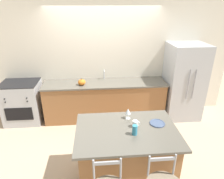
# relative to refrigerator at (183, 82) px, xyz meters

# --- Properties ---
(ground_plane) EXTENTS (18.00, 18.00, 0.00)m
(ground_plane) POSITION_rel_refrigerator_xyz_m (-1.82, -0.31, -0.87)
(ground_plane) COLOR tan
(wall_back) EXTENTS (6.00, 0.07, 2.70)m
(wall_back) POSITION_rel_refrigerator_xyz_m (-1.82, 0.39, 0.48)
(wall_back) COLOR beige
(wall_back) RESTS_ON ground_plane
(back_counter) EXTENTS (2.77, 0.68, 0.90)m
(back_counter) POSITION_rel_refrigerator_xyz_m (-1.82, 0.07, -0.42)
(back_counter) COLOR #936038
(back_counter) RESTS_ON ground_plane
(sink_faucet) EXTENTS (0.02, 0.13, 0.22)m
(sink_faucet) POSITION_rel_refrigerator_xyz_m (-1.82, 0.27, 0.16)
(sink_faucet) COLOR #ADAFB5
(sink_faucet) RESTS_ON back_counter
(kitchen_island) EXTENTS (1.43, 1.00, 0.93)m
(kitchen_island) POSITION_rel_refrigerator_xyz_m (-1.61, -1.85, -0.40)
(kitchen_island) COLOR #936038
(kitchen_island) RESTS_ON ground_plane
(refrigerator) EXTENTS (0.81, 0.76, 1.75)m
(refrigerator) POSITION_rel_refrigerator_xyz_m (0.00, 0.00, 0.00)
(refrigerator) COLOR #ADAFB5
(refrigerator) RESTS_ON ground_plane
(oven_range) EXTENTS (0.80, 0.66, 0.95)m
(oven_range) POSITION_rel_refrigerator_xyz_m (-3.69, 0.05, -0.40)
(oven_range) COLOR #ADAFB5
(oven_range) RESTS_ON ground_plane
(dinner_plate) EXTENTS (0.22, 0.22, 0.02)m
(dinner_plate) POSITION_rel_refrigerator_xyz_m (-1.14, -1.73, 0.07)
(dinner_plate) COLOR #425170
(dinner_plate) RESTS_ON kitchen_island
(wine_glass) EXTENTS (0.08, 0.08, 0.17)m
(wine_glass) POSITION_rel_refrigerator_xyz_m (-1.55, -1.55, 0.18)
(wine_glass) COLOR white
(wine_glass) RESTS_ON kitchen_island
(coffee_mug) EXTENTS (0.11, 0.08, 0.10)m
(coffee_mug) POSITION_rel_refrigerator_xyz_m (-1.48, -1.78, 0.11)
(coffee_mug) COLOR white
(coffee_mug) RESTS_ON kitchen_island
(tumbler_cup) EXTENTS (0.07, 0.07, 0.14)m
(tumbler_cup) POSITION_rel_refrigerator_xyz_m (-1.52, -1.96, 0.13)
(tumbler_cup) COLOR teal
(tumbler_cup) RESTS_ON kitchen_island
(pumpkin_decoration) EXTENTS (0.17, 0.17, 0.15)m
(pumpkin_decoration) POSITION_rel_refrigerator_xyz_m (-2.33, -0.06, 0.09)
(pumpkin_decoration) COLOR orange
(pumpkin_decoration) RESTS_ON back_counter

